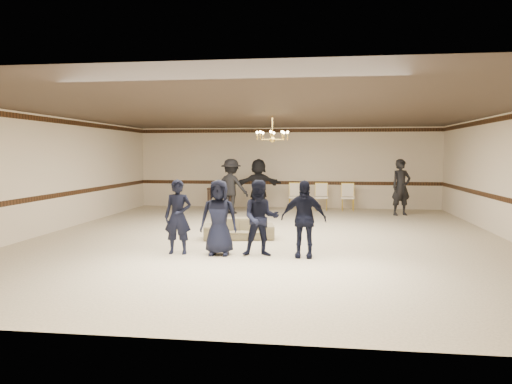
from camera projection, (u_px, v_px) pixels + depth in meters
The scene contains 16 objects.
room at pixel (268, 176), 12.39m from camera, with size 12.01×14.01×3.21m.
chair_rail at pixel (287, 183), 19.34m from camera, with size 12.00×0.02×0.14m, color #3B2111.
crown_molding at pixel (287, 131), 19.18m from camera, with size 12.00×0.02×0.14m, color #3B2111.
chandelier at pixel (272, 128), 13.28m from camera, with size 0.94×0.94×0.89m, color gold, non-canonical shape.
boy_a at pixel (178, 217), 10.42m from camera, with size 0.59×0.39×1.61m, color black.
boy_b at pixel (219, 217), 10.30m from camera, with size 0.79×0.51×1.61m, color black.
boy_c at pixel (261, 218), 10.18m from camera, with size 0.78×0.61×1.61m, color black.
boy_d at pixel (303, 219), 10.06m from camera, with size 0.95×0.39×1.61m, color black.
settee at pixel (239, 229), 12.28m from camera, with size 1.77×0.69×0.52m, color #7F7555.
adult_left at pixel (231, 186), 17.40m from camera, with size 1.28×0.73×1.98m, color black.
adult_mid at pixel (258, 185), 17.98m from camera, with size 1.83×0.58×1.98m, color black.
adult_right at pixel (401, 187), 16.91m from camera, with size 0.72×0.47×1.98m, color black.
banquet_chair_left at pixel (295, 197), 18.57m from camera, with size 0.49×0.49×1.02m, color #F5E7CE, non-canonical shape.
banquet_chair_mid at pixel (321, 197), 18.43m from camera, with size 0.49×0.49×1.02m, color #F5E7CE, non-canonical shape.
banquet_chair_right at pixel (348, 197), 18.30m from camera, with size 0.49×0.49×1.02m, color #F5E7CE, non-canonical shape.
console_table at pixel (220, 198), 19.17m from camera, with size 0.97×0.41×0.81m, color black.
Camera 1 is at (1.32, -12.32, 2.17)m, focal length 33.90 mm.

